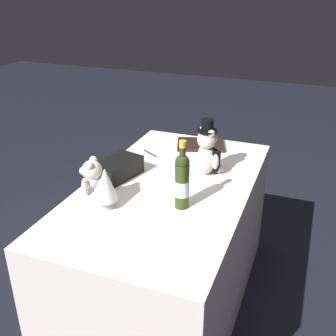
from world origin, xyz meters
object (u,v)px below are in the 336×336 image
signing_pen (151,154)px  guestbook (201,145)px  teddy_bear_bride (97,186)px  gift_case_black (117,168)px  teddy_bear_groom (208,152)px  champagne_bottle (182,180)px

signing_pen → guestbook: guestbook is taller
teddy_bear_bride → guestbook: (-0.89, 0.24, -0.09)m
gift_case_black → guestbook: bearing=153.0°
teddy_bear_groom → gift_case_black: size_ratio=1.04×
teddy_bear_groom → guestbook: size_ratio=1.05×
signing_pen → gift_case_black: 0.35m
teddy_bear_groom → champagne_bottle: bearing=-1.3°
signing_pen → guestbook: 0.34m
teddy_bear_groom → signing_pen: teddy_bear_groom is taller
teddy_bear_groom → champagne_bottle: 0.40m
champagne_bottle → guestbook: size_ratio=1.13×
champagne_bottle → guestbook: bearing=-170.0°
teddy_bear_groom → champagne_bottle: size_ratio=0.93×
guestbook → signing_pen: bearing=-64.0°
signing_pen → guestbook: bearing=133.5°
guestbook → gift_case_black: bearing=-44.6°
champagne_bottle → signing_pen: 0.66m
teddy_bear_bride → gift_case_black: (-0.31, -0.06, -0.05)m
champagne_bottle → signing_pen: champagne_bottle is taller
signing_pen → guestbook: (-0.24, 0.25, 0.01)m
teddy_bear_groom → guestbook: teddy_bear_groom is taller
teddy_bear_bride → teddy_bear_groom: bearing=144.2°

